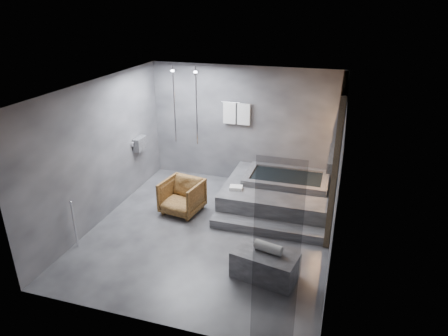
% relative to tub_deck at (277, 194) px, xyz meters
% --- Properties ---
extents(room, '(5.00, 5.04, 2.82)m').
position_rel_tub_deck_xyz_m(room, '(-0.65, -1.21, 1.48)').
color(room, '#2E2E30').
rests_on(room, ground).
extents(tub_deck, '(2.20, 2.00, 0.50)m').
position_rel_tub_deck_xyz_m(tub_deck, '(0.00, 0.00, 0.00)').
color(tub_deck, '#333336').
rests_on(tub_deck, ground).
extents(tub_step, '(2.20, 0.36, 0.18)m').
position_rel_tub_deck_xyz_m(tub_step, '(0.00, -1.18, -0.16)').
color(tub_step, '#333336').
rests_on(tub_step, ground).
extents(concrete_bench, '(1.11, 0.75, 0.46)m').
position_rel_tub_deck_xyz_m(concrete_bench, '(0.24, -2.51, -0.02)').
color(concrete_bench, '#38383B').
rests_on(concrete_bench, ground).
extents(driftwood_chair, '(0.89, 0.91, 0.72)m').
position_rel_tub_deck_xyz_m(driftwood_chair, '(-1.86, -0.90, 0.11)').
color(driftwood_chair, '#432810').
rests_on(driftwood_chair, ground).
extents(rolled_towel, '(0.48, 0.27, 0.16)m').
position_rel_tub_deck_xyz_m(rolled_towel, '(0.27, -2.47, 0.29)').
color(rolled_towel, silver).
rests_on(rolled_towel, concrete_bench).
extents(deck_towel, '(0.29, 0.23, 0.07)m').
position_rel_tub_deck_xyz_m(deck_towel, '(-0.79, -0.52, 0.29)').
color(deck_towel, white).
rests_on(deck_towel, tub_deck).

